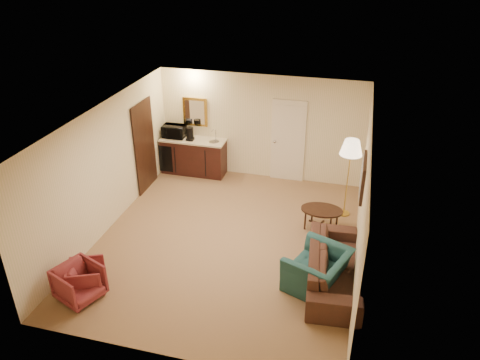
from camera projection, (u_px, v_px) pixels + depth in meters
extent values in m
plane|color=#966B4C|center=(227.00, 241.00, 9.35)|extent=(6.00, 6.00, 0.00)
cube|color=beige|center=(260.00, 127.00, 11.32)|extent=(5.00, 0.02, 2.60)
cube|color=beige|center=(105.00, 168.00, 9.31)|extent=(0.02, 6.00, 2.60)
cube|color=beige|center=(363.00, 200.00, 8.19)|extent=(0.02, 6.00, 2.60)
cube|color=white|center=(225.00, 118.00, 8.15)|extent=(5.00, 6.00, 0.02)
cube|color=beige|center=(288.00, 141.00, 11.26)|extent=(0.82, 0.06, 2.05)
cube|color=black|center=(145.00, 147.00, 10.88)|extent=(0.06, 0.98, 2.10)
cube|color=gold|center=(195.00, 112.00, 11.55)|extent=(0.62, 0.04, 0.72)
cube|color=black|center=(363.00, 177.00, 8.42)|extent=(0.06, 0.90, 0.70)
cube|color=black|center=(194.00, 156.00, 11.84)|extent=(1.64, 0.58, 0.92)
imported|color=black|center=(335.00, 260.00, 8.06)|extent=(0.86, 2.31, 0.88)
imported|color=#1B4441|center=(318.00, 264.00, 7.94)|extent=(1.01, 1.22, 0.92)
imported|color=maroon|center=(86.00, 276.00, 7.94)|extent=(0.72, 0.73, 0.59)
imported|color=maroon|center=(79.00, 281.00, 7.73)|extent=(0.82, 0.85, 0.68)
cube|color=black|center=(321.00, 219.00, 9.60)|extent=(0.99, 0.81, 0.49)
cube|color=gold|center=(348.00, 178.00, 9.85)|extent=(0.52, 0.52, 1.76)
cylinder|color=black|center=(217.00, 172.00, 11.72)|extent=(0.34, 0.34, 0.32)
imported|color=black|center=(174.00, 130.00, 11.67)|extent=(0.56, 0.32, 0.38)
cylinder|color=black|center=(190.00, 134.00, 11.51)|extent=(0.21, 0.21, 0.33)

